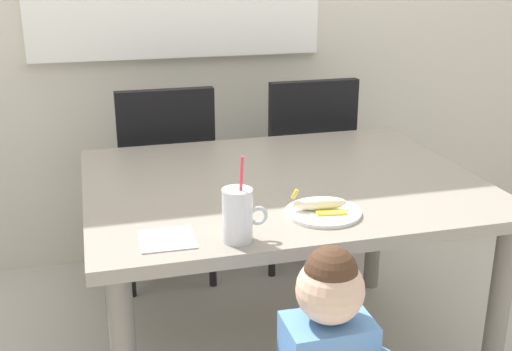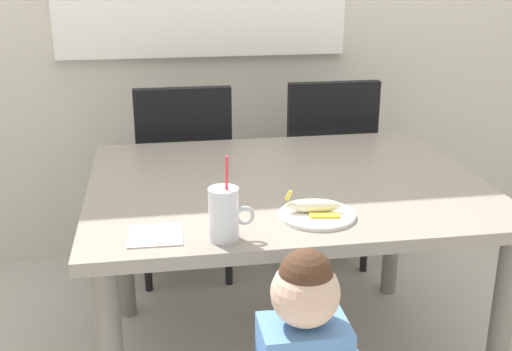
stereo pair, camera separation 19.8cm
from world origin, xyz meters
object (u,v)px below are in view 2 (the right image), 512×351
Objects in this scene: dining_chair_left at (184,172)px; paper_napkin at (155,235)px; dining_chair_right at (324,163)px; dining_table at (286,204)px; peeled_banana at (314,206)px; milk_cup at (224,217)px; snack_plate at (317,215)px.

paper_napkin is (-0.14, -1.16, 0.21)m from dining_chair_left.
paper_napkin is (-0.82, -1.19, 0.21)m from dining_chair_right.
dining_table is 1.41× the size of dining_chair_right.
dining_chair_right reaches higher than peeled_banana.
dining_chair_right is 5.49× the size of peeled_banana.
milk_cup reaches higher than dining_chair_left.
dining_chair_left and dining_chair_right have the same top height.
paper_napkin is (-0.48, -0.06, -0.00)m from snack_plate.
milk_cup is (-0.63, -1.24, 0.28)m from dining_chair_right.
snack_plate is at bearing -86.24° from dining_table.
dining_chair_right reaches higher than snack_plate.
snack_plate is at bearing -52.11° from peeled_banana.
dining_chair_left is 3.83× the size of milk_cup.
dining_chair_right is 1.42m from milk_cup.
peeled_banana is 0.48m from paper_napkin.
milk_cup is 0.21m from paper_napkin.
dining_chair_right is (0.68, 0.02, 0.00)m from dining_chair_left.
peeled_banana is (-0.01, 0.01, 0.03)m from snack_plate.
milk_cup is (-0.27, -0.45, 0.16)m from dining_table.
dining_chair_right reaches higher than dining_table.
dining_table is at bearing 112.71° from dining_chair_left.
dining_chair_right is at bearing 72.79° from peeled_banana.
dining_chair_right is (0.36, 0.79, -0.12)m from dining_table.
dining_table is 0.62m from paper_napkin.
paper_napkin is at bearing -138.79° from dining_table.
paper_napkin is at bearing -171.65° from peeled_banana.
dining_chair_left reaches higher than peeled_banana.
dining_chair_left is at bearing 83.20° from paper_napkin.
milk_cup reaches higher than paper_napkin.
peeled_banana is (-0.35, -1.12, 0.24)m from dining_chair_right.
dining_table is at bearing 92.58° from peeled_banana.
dining_chair_left is 1.17m from peeled_banana.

